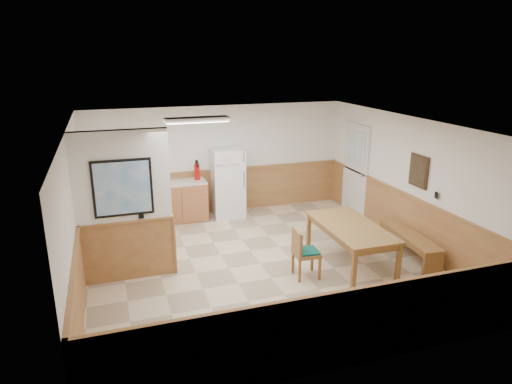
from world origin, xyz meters
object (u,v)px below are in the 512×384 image
object	(u,v)px
dining_bench	(409,238)
soap_bottle	(122,181)
dining_table	(351,230)
fire_extinguisher	(197,171)
refrigerator	(228,183)
dining_chair	(302,250)

from	to	relation	value
dining_bench	soap_bottle	size ratio (longest dim) A/B	8.62
dining_table	soap_bottle	distance (m)	4.92
fire_extinguisher	refrigerator	bearing A→B (deg)	-0.29
dining_chair	fire_extinguisher	distance (m)	3.61
dining_table	dining_bench	bearing A→B (deg)	0.57
dining_chair	soap_bottle	size ratio (longest dim) A/B	4.16
dining_table	dining_chair	bearing A→B (deg)	-170.59
refrigerator	fire_extinguisher	xyz separation A→B (m)	(-0.68, 0.08, 0.31)
dining_table	fire_extinguisher	size ratio (longest dim) A/B	4.13
dining_bench	fire_extinguisher	xyz separation A→B (m)	(-3.30, 3.25, 0.75)
fire_extinguisher	soap_bottle	bearing A→B (deg)	-174.46
fire_extinguisher	dining_chair	bearing A→B (deg)	-66.48
dining_chair	fire_extinguisher	size ratio (longest dim) A/B	1.88
refrigerator	dining_table	size ratio (longest dim) A/B	0.85
dining_chair	soap_bottle	distance (m)	4.37
refrigerator	dining_chair	bearing A→B (deg)	-80.26
dining_table	fire_extinguisher	bearing A→B (deg)	123.09
refrigerator	dining_chair	world-z (taller)	refrigerator
dining_chair	refrigerator	bearing A→B (deg)	100.84
dining_chair	soap_bottle	bearing A→B (deg)	132.40
dining_bench	dining_table	bearing A→B (deg)	-173.00
soap_bottle	fire_extinguisher	bearing A→B (deg)	-0.57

